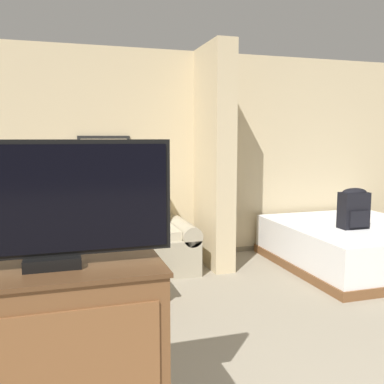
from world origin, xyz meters
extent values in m
cube|color=#CCB78E|center=(0.00, 4.05, 1.30)|extent=(7.26, 0.12, 2.60)
cube|color=#70644E|center=(0.00, 3.98, 0.03)|extent=(7.26, 0.02, 0.06)
cube|color=black|center=(-1.21, 3.97, 1.36)|extent=(0.62, 0.02, 0.39)
cube|color=tan|center=(-1.21, 3.96, 1.36)|extent=(0.55, 0.01, 0.32)
cube|color=#CCB78E|center=(0.03, 3.57, 1.30)|extent=(0.24, 0.85, 2.60)
cube|color=tan|center=(-1.21, 3.53, 0.20)|extent=(1.50, 0.84, 0.41)
cube|color=tan|center=(-1.21, 3.85, 0.64)|extent=(1.50, 0.20, 0.46)
cube|color=tan|center=(-2.07, 3.53, 0.20)|extent=(0.20, 0.84, 0.41)
cylinder|color=tan|center=(-2.07, 3.53, 0.45)|extent=(0.22, 0.84, 0.22)
cube|color=tan|center=(-0.36, 3.53, 0.20)|extent=(0.20, 0.84, 0.41)
cylinder|color=tan|center=(-0.36, 3.53, 0.45)|extent=(0.22, 0.84, 0.22)
cube|color=#BAAF94|center=(-1.59, 3.48, 0.46)|extent=(0.73, 0.60, 0.10)
cube|color=#BAAF94|center=(-0.84, 3.48, 0.46)|extent=(0.73, 0.60, 0.10)
cube|color=brown|center=(-1.22, 2.59, 0.43)|extent=(0.65, 0.52, 0.04)
cylinder|color=brown|center=(-1.51, 2.37, 0.20)|extent=(0.04, 0.04, 0.41)
cylinder|color=brown|center=(-0.93, 2.37, 0.20)|extent=(0.04, 0.04, 0.41)
cylinder|color=brown|center=(-1.51, 2.81, 0.20)|extent=(0.04, 0.04, 0.41)
cylinder|color=brown|center=(-0.93, 2.81, 0.20)|extent=(0.04, 0.04, 0.41)
cylinder|color=brown|center=(-2.19, 3.38, 0.26)|extent=(0.04, 0.04, 0.52)
cylinder|color=brown|center=(-2.19, 3.71, 0.26)|extent=(0.04, 0.04, 0.52)
cube|color=brown|center=(-1.77, 0.69, 0.48)|extent=(0.94, 0.46, 0.95)
cube|color=#54351E|center=(-1.77, 0.69, 0.96)|extent=(0.97, 0.49, 0.02)
cube|color=brown|center=(-1.77, 0.45, 0.67)|extent=(0.84, 0.01, 0.38)
cube|color=black|center=(-1.77, 0.69, 1.00)|extent=(0.24, 0.16, 0.05)
cube|color=black|center=(-1.77, 0.69, 1.27)|extent=(1.05, 0.04, 0.50)
cube|color=black|center=(-1.77, 0.66, 1.27)|extent=(1.01, 0.01, 0.46)
cube|color=brown|center=(1.63, 2.97, 0.05)|extent=(1.76, 1.92, 0.10)
cube|color=white|center=(1.63, 2.97, 0.30)|extent=(1.72, 1.88, 0.41)
cube|color=white|center=(1.63, 3.69, 0.46)|extent=(1.60, 0.36, 0.10)
cube|color=black|center=(1.45, 2.81, 0.71)|extent=(0.32, 0.17, 0.41)
cube|color=black|center=(1.45, 2.71, 0.63)|extent=(0.24, 0.03, 0.18)
ellipsoid|color=black|center=(1.45, 2.81, 0.92)|extent=(0.31, 0.17, 0.10)
camera|label=1|loc=(-1.72, -1.23, 1.53)|focal=40.00mm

